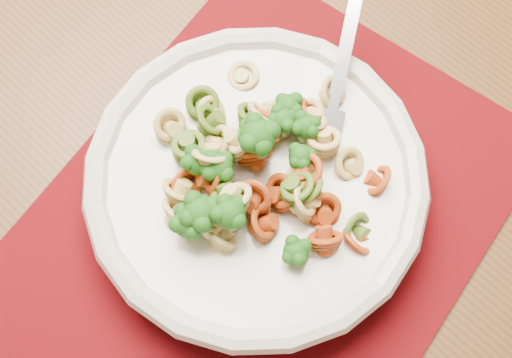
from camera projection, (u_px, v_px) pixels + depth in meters
dining_table at (165, 231)px, 0.70m from camera, size 1.57×1.26×0.71m
placemat at (259, 224)px, 0.60m from camera, size 0.54×0.49×0.00m
pasta_bowl at (256, 183)px, 0.58m from camera, size 0.28×0.28×0.05m
pasta_broccoli_heap at (256, 176)px, 0.57m from camera, size 0.24×0.24×0.06m
fork at (330, 125)px, 0.58m from camera, size 0.14×0.15×0.08m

